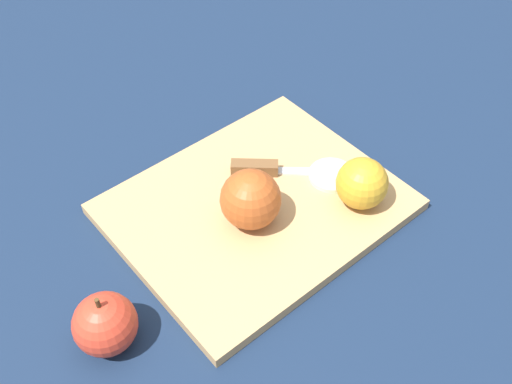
{
  "coord_description": "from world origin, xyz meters",
  "views": [
    {
      "loc": [
        -0.29,
        -0.43,
        0.59
      ],
      "look_at": [
        0.0,
        0.0,
        0.04
      ],
      "focal_mm": 42.0,
      "sensor_mm": 36.0,
      "label": 1
    }
  ],
  "objects_px": {
    "knife": "(265,169)",
    "apple_half_left": "(250,199)",
    "apple_half_right": "(362,183)",
    "apple_whole": "(105,324)"
  },
  "relations": [
    {
      "from": "knife",
      "to": "apple_whole",
      "type": "xyz_separation_m",
      "value": [
        -0.28,
        -0.11,
        0.01
      ]
    },
    {
      "from": "apple_half_left",
      "to": "apple_whole",
      "type": "distance_m",
      "value": 0.22
    },
    {
      "from": "knife",
      "to": "apple_half_left",
      "type": "bearing_deg",
      "value": -101.17
    },
    {
      "from": "apple_half_left",
      "to": "apple_whole",
      "type": "relative_size",
      "value": 0.93
    },
    {
      "from": "apple_half_left",
      "to": "apple_half_right",
      "type": "height_order",
      "value": "apple_half_left"
    },
    {
      "from": "knife",
      "to": "apple_whole",
      "type": "distance_m",
      "value": 0.3
    },
    {
      "from": "apple_whole",
      "to": "apple_half_left",
      "type": "bearing_deg",
      "value": 12.82
    },
    {
      "from": "apple_half_left",
      "to": "apple_half_right",
      "type": "xyz_separation_m",
      "value": [
        0.13,
        -0.05,
        -0.0
      ]
    },
    {
      "from": "knife",
      "to": "apple_whole",
      "type": "relative_size",
      "value": 1.81
    },
    {
      "from": "apple_half_right",
      "to": "knife",
      "type": "height_order",
      "value": "apple_half_right"
    }
  ]
}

